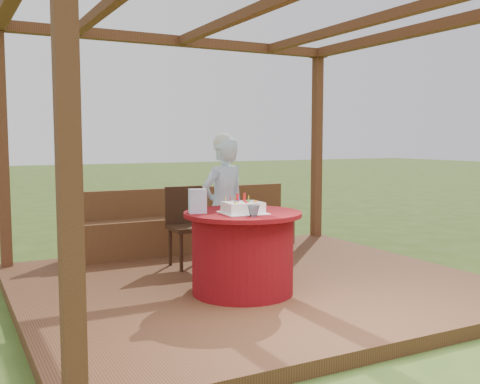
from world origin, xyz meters
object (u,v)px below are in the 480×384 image
table (243,252)px  elderly_woman (224,205)px  birthday_cake (243,207)px  chair (188,222)px  gift_bag (198,201)px  bench (187,230)px  drinking_glass (253,211)px

table → elderly_woman: 0.76m
elderly_woman → birthday_cake: (-0.17, -0.74, 0.07)m
table → chair: chair is taller
chair → elderly_woman: elderly_woman is taller
chair → birthday_cake: birthday_cake is taller
elderly_woman → gift_bag: (-0.53, -0.55, 0.12)m
birthday_cake → gift_bag: bearing=152.2°
bench → birthday_cake: (-0.33, -2.16, 0.55)m
table → drinking_glass: drinking_glass is taller
gift_bag → drinking_glass: (0.34, -0.43, -0.06)m
bench → gift_bag: size_ratio=13.67×
bench → table: bench is taller
bench → gift_bag: bearing=-109.5°
birthday_cake → drinking_glass: bearing=-95.7°
bench → gift_bag: (-0.70, -1.97, 0.61)m
bench → elderly_woman: elderly_woman is taller
table → chair: (-0.01, 1.29, 0.11)m
elderly_woman → drinking_glass: (-0.19, -0.98, 0.06)m
table → bench: bearing=82.0°
table → elderly_woman: size_ratio=0.73×
chair → gift_bag: gift_bag is taller
elderly_woman → drinking_glass: size_ratio=13.87×
table → chair: 1.29m
gift_bag → drinking_glass: 0.55m
bench → table: (-0.29, -2.08, 0.12)m
drinking_glass → birthday_cake: bearing=84.3°
elderly_woman → table: bearing=-101.0°
chair → gift_bag: bearing=-108.3°
chair → gift_bag: 1.30m
bench → elderly_woman: bearing=-96.6°
chair → birthday_cake: 1.41m
birthday_cake → drinking_glass: (-0.02, -0.23, -0.00)m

